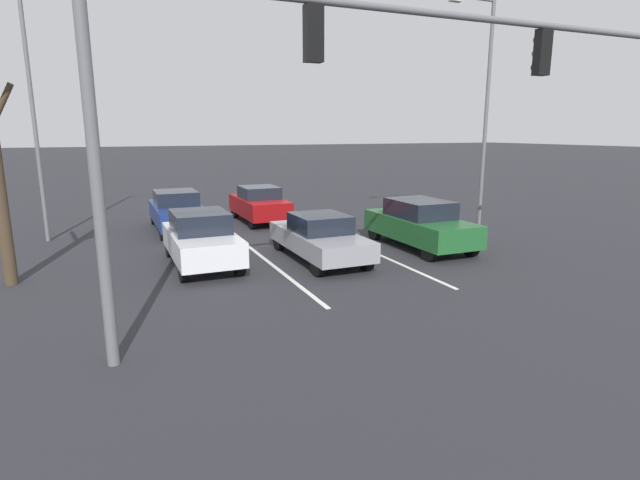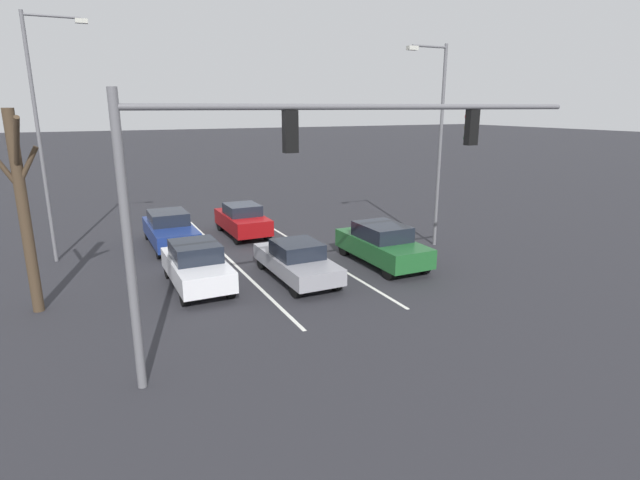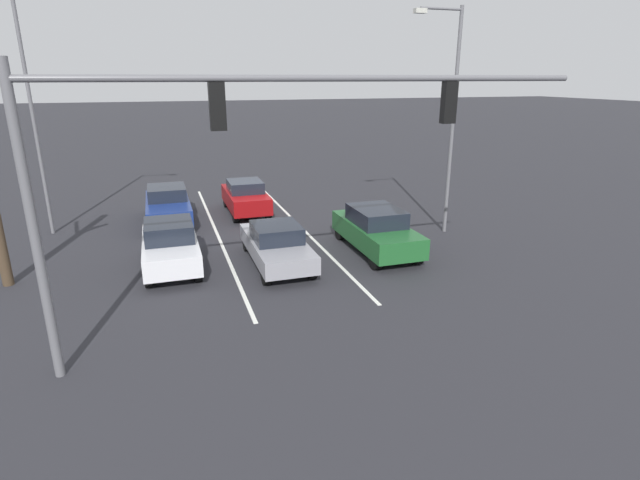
% 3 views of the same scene
% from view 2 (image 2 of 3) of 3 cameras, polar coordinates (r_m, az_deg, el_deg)
% --- Properties ---
extents(ground_plane, '(240.00, 240.00, 0.00)m').
position_cam_2_polar(ground_plane, '(24.02, -8.25, 0.23)').
color(ground_plane, '#28282D').
extents(lane_stripe_left_divider, '(0.12, 16.49, 0.01)m').
position_cam_2_polar(lane_stripe_left_divider, '(22.58, -2.24, -0.57)').
color(lane_stripe_left_divider, silver).
rests_on(lane_stripe_left_divider, ground_plane).
extents(lane_stripe_center_divider, '(0.12, 16.49, 0.01)m').
position_cam_2_polar(lane_stripe_center_divider, '(21.47, -10.85, -1.66)').
color(lane_stripe_center_divider, silver).
rests_on(lane_stripe_center_divider, ground_plane).
extents(car_white_rightlane_front, '(1.73, 4.07, 1.59)m').
position_cam_2_polar(car_white_rightlane_front, '(17.65, -13.94, -2.78)').
color(car_white_rightlane_front, silver).
rests_on(car_white_rightlane_front, ground_plane).
extents(car_darkgreen_leftlane_front, '(1.80, 4.51, 1.61)m').
position_cam_2_polar(car_darkgreen_leftlane_front, '(19.82, 7.10, -0.46)').
color(car_darkgreen_leftlane_front, '#1E5928').
rests_on(car_darkgreen_leftlane_front, ground_plane).
extents(car_gray_midlane_front, '(1.73, 4.45, 1.42)m').
position_cam_2_polar(car_gray_midlane_front, '(17.97, -2.70, -2.33)').
color(car_gray_midlane_front, gray).
rests_on(car_gray_midlane_front, ground_plane).
extents(car_maroon_midlane_second, '(1.70, 4.03, 1.55)m').
position_cam_2_polar(car_maroon_midlane_second, '(24.36, -8.85, 2.31)').
color(car_maroon_midlane_second, maroon).
rests_on(car_maroon_midlane_second, ground_plane).
extents(car_navy_rightlane_second, '(1.81, 4.57, 1.54)m').
position_cam_2_polar(car_navy_rightlane_second, '(23.22, -16.78, 1.19)').
color(car_navy_rightlane_second, navy).
rests_on(car_navy_rightlane_second, ground_plane).
extents(traffic_signal_gantry, '(12.40, 0.37, 6.44)m').
position_cam_2_polar(traffic_signal_gantry, '(11.72, -2.47, 8.99)').
color(traffic_signal_gantry, slate).
rests_on(traffic_signal_gantry, ground_plane).
extents(street_lamp_right_shoulder, '(2.23, 0.24, 9.41)m').
position_cam_2_polar(street_lamp_right_shoulder, '(22.08, -29.02, 11.42)').
color(street_lamp_right_shoulder, slate).
rests_on(street_lamp_right_shoulder, ground_plane).
extents(street_lamp_left_shoulder, '(1.98, 0.24, 8.56)m').
position_cam_2_polar(street_lamp_left_shoulder, '(22.32, 13.24, 11.65)').
color(street_lamp_left_shoulder, slate).
rests_on(street_lamp_left_shoulder, ground_plane).
extents(bare_tree_near, '(1.65, 1.56, 6.03)m').
position_cam_2_polar(bare_tree_near, '(16.83, -30.88, 3.34)').
color(bare_tree_near, '#423323').
rests_on(bare_tree_near, ground_plane).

